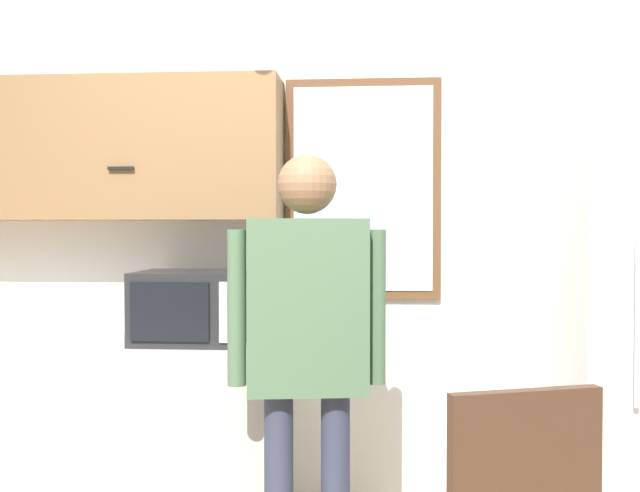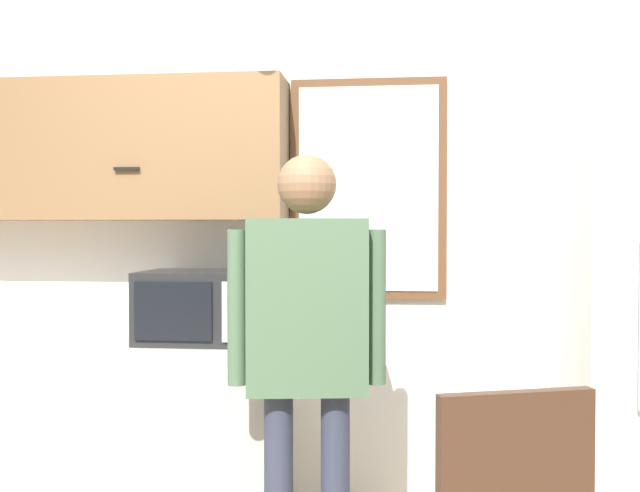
% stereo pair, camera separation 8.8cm
% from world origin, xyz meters
% --- Properties ---
extents(back_wall, '(6.00, 0.06, 2.70)m').
position_xyz_m(back_wall, '(0.00, 1.80, 1.35)').
color(back_wall, white).
rests_on(back_wall, ground_plane).
extents(counter, '(2.18, 0.62, 0.89)m').
position_xyz_m(counter, '(-1.11, 1.46, 0.45)').
color(counter, '#BCB7AD').
rests_on(counter, ground_plane).
extents(upper_cabinets, '(2.18, 0.32, 0.67)m').
position_xyz_m(upper_cabinets, '(-1.11, 1.61, 1.78)').
color(upper_cabinets, olive).
extents(microwave, '(0.48, 0.41, 0.32)m').
position_xyz_m(microwave, '(-0.40, 1.44, 1.05)').
color(microwave, '#232326').
rests_on(microwave, counter).
extents(person, '(0.59, 0.28, 1.68)m').
position_xyz_m(person, '(0.17, 0.95, 1.03)').
color(person, '#33384C').
rests_on(person, ground_plane).
extents(window, '(0.75, 0.05, 1.06)m').
position_xyz_m(window, '(0.37, 1.75, 1.60)').
color(window, brown).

